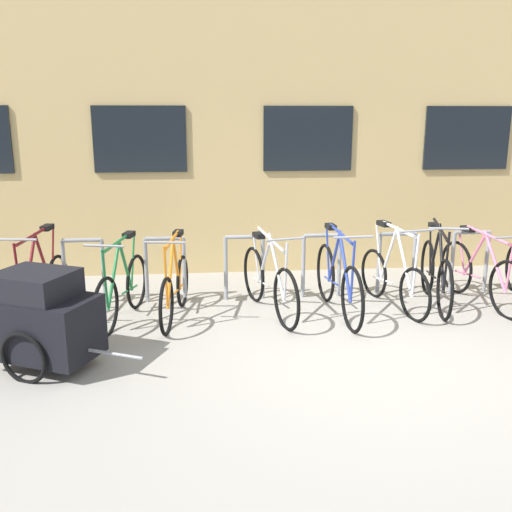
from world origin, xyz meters
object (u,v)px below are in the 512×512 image
Objects in this scene: bike_trailer at (44,318)px; bicycle_maroon at (40,289)px; bicycle_orange at (175,288)px; bicycle_white at (393,278)px; bicycle_pink at (481,274)px; bicycle_silver at (269,282)px; bicycle_black at (436,274)px; bicycle_green at (122,289)px; bicycle_blue at (338,281)px.

bicycle_maroon is at bearing 106.62° from bike_trailer.
bicycle_maroon reaches higher than bike_trailer.
bicycle_orange is 2.65m from bicycle_white.
bike_trailer is at bearing -164.25° from bicycle_pink.
bicycle_silver is 2.63m from bicycle_maroon.
bicycle_black is 3.81m from bicycle_green.
bicycle_orange is 1.01× the size of bicycle_white.
bicycle_silver is 1.20× the size of bike_trailer.
bicycle_black is at bearing 17.98° from bike_trailer.
bicycle_white reaches higher than bicycle_silver.
bicycle_black is at bearing 177.61° from bicycle_pink.
bicycle_green is at bearing -177.78° from bicycle_pink.
bicycle_white is 4.03m from bike_trailer.
bicycle_blue is at bearing -0.37° from bicycle_green.
bicycle_maroon is 1.08× the size of bicycle_orange.
bicycle_orange is at bearing 178.83° from bicycle_blue.
bicycle_pink is at bearing 0.96° from bicycle_maroon.
bicycle_maroon is 1.53m from bicycle_orange.
bicycle_silver is at bearing 30.02° from bike_trailer.
bicycle_orange is 1.10× the size of bike_trailer.
bike_trailer is at bearing -149.98° from bicycle_silver.
bicycle_black reaches higher than bicycle_silver.
bicycle_orange is 0.60m from bicycle_green.
bicycle_black is at bearing 1.37° from bicycle_maroon.
bicycle_green is (-2.51, 0.02, -0.03)m from bicycle_blue.
bicycle_black is at bearing 9.22° from bicycle_blue.
bicycle_white is at bearing -175.46° from bicycle_black.
bicycle_black is at bearing 3.10° from bicycle_silver.
bicycle_pink is 4.38m from bicycle_green.
bicycle_pink is 1.01× the size of bicycle_silver.
bicycle_silver is at bearing -178.07° from bicycle_pink.
bicycle_silver is at bearing 2.94° from bicycle_orange.
bicycle_blue is at bearing -170.78° from bicycle_black.
bicycle_black is 1.06× the size of bicycle_green.
bicycle_pink is at bearing 1.03° from bicycle_white.
bicycle_blue is at bearing -174.31° from bicycle_pink.
bike_trailer is (-4.92, -1.39, 0.10)m from bicycle_pink.
bicycle_pink is 5.31m from bicycle_maroon.
bicycle_pink is 0.57m from bicycle_black.
bicycle_silver is 1.07× the size of bicycle_green.
bicycle_orange is 0.98× the size of bicycle_green.
bicycle_maroon is 4.18m from bicycle_white.
bicycle_blue reaches higher than bicycle_pink.
bicycle_maroon reaches higher than bicycle_silver.
bicycle_blue reaches higher than bike_trailer.
bicycle_white is 0.97× the size of bicycle_green.
bicycle_orange is at bearing 47.40° from bike_trailer.
bicycle_white is (0.73, 0.17, -0.03)m from bicycle_blue.
bicycle_black is (2.10, 0.11, 0.01)m from bicycle_silver.
bicycle_maroon is (-2.63, 0.00, -0.00)m from bicycle_silver.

